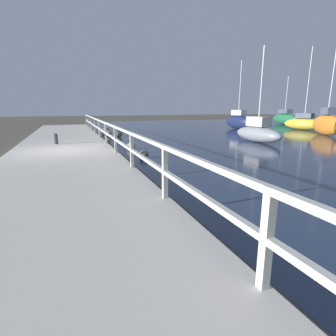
{
  "coord_description": "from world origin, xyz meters",
  "views": [
    {
      "loc": [
        0.32,
        -12.17,
        2.17
      ],
      "look_at": [
        4.08,
        -2.17,
        -0.31
      ],
      "focal_mm": 28.0,
      "sensor_mm": 36.0,
      "label": 1
    }
  ],
  "objects_px": {
    "sailboat_yellow": "(304,123)",
    "sailboat_navy": "(238,121)",
    "mooring_bollard": "(56,139)",
    "sailboat_green": "(284,118)",
    "sailboat_gray": "(258,132)",
    "sailboat_orange": "(327,124)"
  },
  "relations": [
    {
      "from": "sailboat_navy",
      "to": "mooring_bollard",
      "type": "bearing_deg",
      "value": -158.78
    },
    {
      "from": "sailboat_gray",
      "to": "sailboat_orange",
      "type": "distance_m",
      "value": 8.2
    },
    {
      "from": "sailboat_gray",
      "to": "sailboat_orange",
      "type": "relative_size",
      "value": 0.68
    },
    {
      "from": "sailboat_navy",
      "to": "sailboat_orange",
      "type": "distance_m",
      "value": 8.08
    },
    {
      "from": "mooring_bollard",
      "to": "sailboat_yellow",
      "type": "height_order",
      "value": "sailboat_yellow"
    },
    {
      "from": "sailboat_gray",
      "to": "sailboat_green",
      "type": "bearing_deg",
      "value": 39.01
    },
    {
      "from": "sailboat_orange",
      "to": "mooring_bollard",
      "type": "bearing_deg",
      "value": -156.57
    },
    {
      "from": "mooring_bollard",
      "to": "sailboat_yellow",
      "type": "bearing_deg",
      "value": 13.33
    },
    {
      "from": "sailboat_yellow",
      "to": "sailboat_navy",
      "type": "bearing_deg",
      "value": 128.31
    },
    {
      "from": "sailboat_yellow",
      "to": "sailboat_navy",
      "type": "xyz_separation_m",
      "value": [
        -5.42,
        3.15,
        0.12
      ]
    },
    {
      "from": "mooring_bollard",
      "to": "sailboat_navy",
      "type": "distance_m",
      "value": 18.85
    },
    {
      "from": "sailboat_navy",
      "to": "sailboat_gray",
      "type": "height_order",
      "value": "sailboat_navy"
    },
    {
      "from": "sailboat_gray",
      "to": "sailboat_green",
      "type": "relative_size",
      "value": 0.98
    },
    {
      "from": "sailboat_navy",
      "to": "sailboat_gray",
      "type": "bearing_deg",
      "value": -123.92
    },
    {
      "from": "sailboat_yellow",
      "to": "sailboat_green",
      "type": "bearing_deg",
      "value": 37.24
    },
    {
      "from": "sailboat_gray",
      "to": "sailboat_orange",
      "type": "bearing_deg",
      "value": 9.35
    },
    {
      "from": "sailboat_yellow",
      "to": "sailboat_navy",
      "type": "height_order",
      "value": "sailboat_yellow"
    },
    {
      "from": "sailboat_gray",
      "to": "mooring_bollard",
      "type": "bearing_deg",
      "value": 174.17
    },
    {
      "from": "sailboat_navy",
      "to": "sailboat_gray",
      "type": "relative_size",
      "value": 1.14
    },
    {
      "from": "sailboat_gray",
      "to": "sailboat_yellow",
      "type": "bearing_deg",
      "value": 27.59
    },
    {
      "from": "sailboat_yellow",
      "to": "sailboat_green",
      "type": "relative_size",
      "value": 1.31
    },
    {
      "from": "sailboat_yellow",
      "to": "sailboat_orange",
      "type": "height_order",
      "value": "sailboat_orange"
    }
  ]
}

